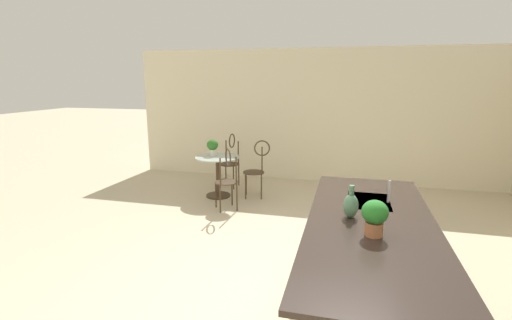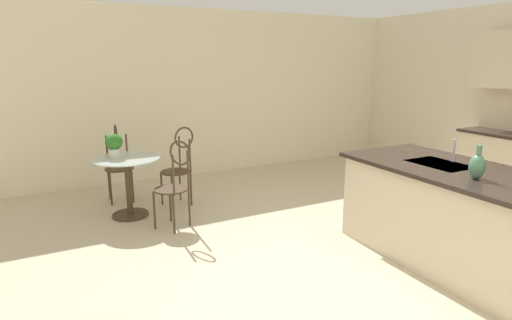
{
  "view_description": "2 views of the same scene",
  "coord_description": "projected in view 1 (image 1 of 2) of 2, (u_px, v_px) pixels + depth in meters",
  "views": [
    {
      "loc": [
        3.37,
        0.63,
        2.09
      ],
      "look_at": [
        -1.29,
        -0.57,
        1.03
      ],
      "focal_mm": 25.87,
      "sensor_mm": 36.0,
      "label": 1
    },
    {
      "loc": [
        2.37,
        -2.5,
        1.88
      ],
      "look_at": [
        -1.21,
        -0.64,
        0.92
      ],
      "focal_mm": 29.24,
      "sensor_mm": 36.0,
      "label": 2
    }
  ],
  "objects": [
    {
      "name": "chair_toward_desk",
      "position": [
        227.0,
        176.0,
        5.9
      ],
      "size": [
        0.53,
        0.53,
        1.04
      ],
      "color": "#3D2D1E",
      "rests_on": "ground"
    },
    {
      "name": "potted_plant_on_table",
      "position": [
        213.0,
        146.0,
        6.64
      ],
      "size": [
        0.21,
        0.21,
        0.29
      ],
      "color": "beige",
      "rests_on": "bistro_table"
    },
    {
      "name": "chair_by_island",
      "position": [
        257.0,
        166.0,
        6.57
      ],
      "size": [
        0.46,
        0.52,
        1.04
      ],
      "color": "#3D2D1E",
      "rests_on": "ground"
    },
    {
      "name": "chair_near_window",
      "position": [
        230.0,
        158.0,
        7.26
      ],
      "size": [
        0.5,
        0.41,
        1.04
      ],
      "color": "#3D2D1E",
      "rests_on": "ground"
    },
    {
      "name": "wall_left_window",
      "position": [
        319.0,
        116.0,
        7.54
      ],
      "size": [
        0.12,
        7.8,
        2.7
      ],
      "primitive_type": "cube",
      "color": "beige",
      "rests_on": "ground"
    },
    {
      "name": "sink_faucet",
      "position": [
        389.0,
        192.0,
        3.56
      ],
      "size": [
        0.02,
        0.02,
        0.22
      ],
      "primitive_type": "cylinder",
      "color": "#B2B5BA",
      "rests_on": "kitchen_island"
    },
    {
      "name": "kitchen_island",
      "position": [
        368.0,
        270.0,
        3.21
      ],
      "size": [
        2.8,
        1.06,
        0.92
      ],
      "color": "beige",
      "rests_on": "ground"
    },
    {
      "name": "bistro_table",
      "position": [
        218.0,
        173.0,
        6.63
      ],
      "size": [
        0.8,
        0.8,
        0.74
      ],
      "color": "#3D2D1E",
      "rests_on": "ground"
    },
    {
      "name": "ground_plane",
      "position": [
        278.0,
        287.0,
        3.79
      ],
      "size": [
        40.0,
        40.0,
        0.0
      ],
      "primitive_type": "plane",
      "color": "beige"
    },
    {
      "name": "potted_plant_counter_near",
      "position": [
        375.0,
        216.0,
        2.79
      ],
      "size": [
        0.2,
        0.2,
        0.28
      ],
      "color": "#9E603D",
      "rests_on": "kitchen_island"
    },
    {
      "name": "vase_on_counter",
      "position": [
        351.0,
        205.0,
        3.17
      ],
      "size": [
        0.13,
        0.13,
        0.29
      ],
      "color": "#4C7A5B",
      "rests_on": "kitchen_island"
    }
  ]
}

